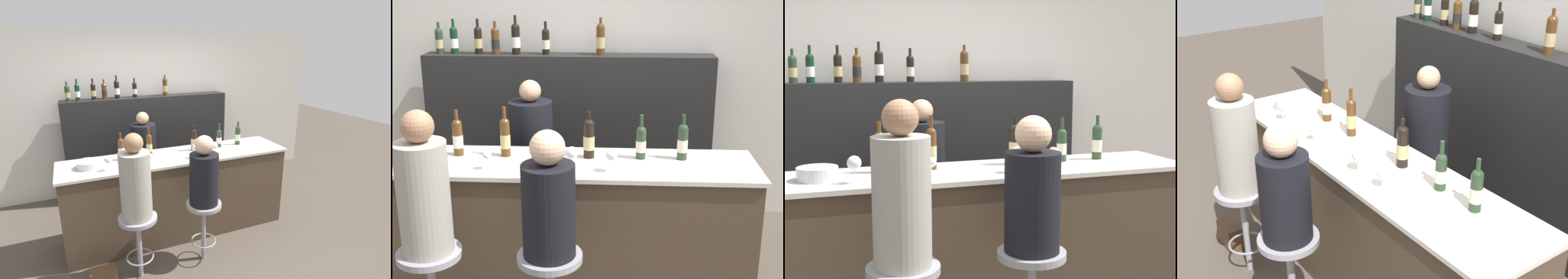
% 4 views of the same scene
% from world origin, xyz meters
% --- Properties ---
extents(wall_back, '(6.40, 0.05, 2.60)m').
position_xyz_m(wall_back, '(0.00, 1.91, 1.30)').
color(wall_back, beige).
rests_on(wall_back, ground_plane).
extents(bar_counter, '(2.77, 0.64, 1.05)m').
position_xyz_m(bar_counter, '(0.00, 0.30, 0.53)').
color(bar_counter, '#473828').
rests_on(bar_counter, ground_plane).
extents(back_bar_cabinet, '(2.59, 0.28, 1.57)m').
position_xyz_m(back_bar_cabinet, '(0.00, 1.69, 0.78)').
color(back_bar_cabinet, black).
rests_on(back_bar_cabinet, ground_plane).
extents(wine_bottle_counter_0, '(0.07, 0.07, 0.32)m').
position_xyz_m(wine_bottle_counter_0, '(-0.66, 0.40, 1.18)').
color(wine_bottle_counter_0, '#4C2D14').
rests_on(wine_bottle_counter_0, bar_counter).
extents(wine_bottle_counter_1, '(0.07, 0.07, 0.35)m').
position_xyz_m(wine_bottle_counter_1, '(-0.33, 0.40, 1.19)').
color(wine_bottle_counter_1, '#4C2D14').
rests_on(wine_bottle_counter_1, bar_counter).
extents(wine_bottle_counter_2, '(0.08, 0.08, 0.32)m').
position_xyz_m(wine_bottle_counter_2, '(0.25, 0.40, 1.19)').
color(wine_bottle_counter_2, black).
rests_on(wine_bottle_counter_2, bar_counter).
extents(wine_bottle_counter_3, '(0.07, 0.07, 0.31)m').
position_xyz_m(wine_bottle_counter_3, '(0.61, 0.40, 1.17)').
color(wine_bottle_counter_3, '#233823').
rests_on(wine_bottle_counter_3, bar_counter).
extents(wine_bottle_counter_4, '(0.07, 0.07, 0.31)m').
position_xyz_m(wine_bottle_counter_4, '(0.89, 0.40, 1.18)').
color(wine_bottle_counter_4, '#233823').
rests_on(wine_bottle_counter_4, bar_counter).
extents(wine_bottle_backbar_0, '(0.07, 0.07, 0.28)m').
position_xyz_m(wine_bottle_backbar_0, '(-1.16, 1.69, 1.69)').
color(wine_bottle_backbar_0, '#233823').
rests_on(wine_bottle_backbar_0, back_bar_cabinet).
extents(wine_bottle_backbar_1, '(0.07, 0.07, 0.31)m').
position_xyz_m(wine_bottle_backbar_1, '(-1.03, 1.69, 1.69)').
color(wine_bottle_backbar_1, black).
rests_on(wine_bottle_backbar_1, back_bar_cabinet).
extents(wine_bottle_backbar_2, '(0.07, 0.07, 0.31)m').
position_xyz_m(wine_bottle_backbar_2, '(-0.81, 1.69, 1.69)').
color(wine_bottle_backbar_2, black).
rests_on(wine_bottle_backbar_2, back_bar_cabinet).
extents(wine_bottle_backbar_3, '(0.07, 0.07, 0.29)m').
position_xyz_m(wine_bottle_backbar_3, '(-0.65, 1.69, 1.69)').
color(wine_bottle_backbar_3, '#4C2D14').
rests_on(wine_bottle_backbar_3, back_bar_cabinet).
extents(wine_bottle_backbar_4, '(0.08, 0.08, 0.34)m').
position_xyz_m(wine_bottle_backbar_4, '(-0.47, 1.69, 1.71)').
color(wine_bottle_backbar_4, black).
rests_on(wine_bottle_backbar_4, back_bar_cabinet).
extents(wine_bottle_backbar_5, '(0.07, 0.07, 0.29)m').
position_xyz_m(wine_bottle_backbar_5, '(-0.20, 1.69, 1.69)').
color(wine_bottle_backbar_5, black).
rests_on(wine_bottle_backbar_5, back_bar_cabinet).
extents(wine_bottle_backbar_6, '(0.08, 0.08, 0.32)m').
position_xyz_m(wine_bottle_backbar_6, '(0.28, 1.69, 1.71)').
color(wine_bottle_backbar_6, '#4C2D14').
rests_on(wine_bottle_backbar_6, back_bar_cabinet).
extents(wine_glass_0, '(0.08, 0.08, 0.16)m').
position_xyz_m(wine_glass_0, '(-0.84, 0.13, 1.17)').
color(wine_glass_0, silver).
rests_on(wine_glass_0, bar_counter).
extents(wine_glass_1, '(0.06, 0.06, 0.13)m').
position_xyz_m(wine_glass_1, '(-0.39, 0.13, 1.14)').
color(wine_glass_1, silver).
rests_on(wine_glass_1, bar_counter).
extents(wine_glass_2, '(0.08, 0.08, 0.16)m').
position_xyz_m(wine_glass_2, '(0.16, 0.13, 1.17)').
color(wine_glass_2, silver).
rests_on(wine_glass_2, bar_counter).
extents(wine_glass_3, '(0.08, 0.08, 0.15)m').
position_xyz_m(wine_glass_3, '(0.41, 0.13, 1.16)').
color(wine_glass_3, silver).
rests_on(wine_glass_3, bar_counter).
extents(metal_bowl, '(0.24, 0.24, 0.08)m').
position_xyz_m(metal_bowl, '(-1.04, 0.29, 1.09)').
color(metal_bowl, '#B7B7BC').
rests_on(metal_bowl, bar_counter).
extents(bar_stool_left, '(0.38, 0.38, 0.70)m').
position_xyz_m(bar_stool_left, '(-0.65, -0.33, 0.55)').
color(bar_stool_left, gray).
rests_on(bar_stool_left, ground_plane).
extents(guest_seated_left, '(0.30, 0.30, 0.86)m').
position_xyz_m(guest_seated_left, '(-0.65, -0.33, 1.08)').
color(guest_seated_left, gray).
rests_on(guest_seated_left, bar_stool_left).
extents(bar_stool_right, '(0.38, 0.38, 0.70)m').
position_xyz_m(bar_stool_right, '(0.06, -0.33, 0.55)').
color(bar_stool_right, gray).
rests_on(bar_stool_right, ground_plane).
extents(guest_seated_right, '(0.31, 0.31, 0.75)m').
position_xyz_m(guest_seated_right, '(0.06, -0.33, 1.03)').
color(guest_seated_right, black).
rests_on(guest_seated_right, bar_stool_right).
extents(bartender, '(0.35, 0.35, 1.46)m').
position_xyz_m(bartender, '(-0.25, 1.04, 0.67)').
color(bartender, black).
rests_on(bartender, ground_plane).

